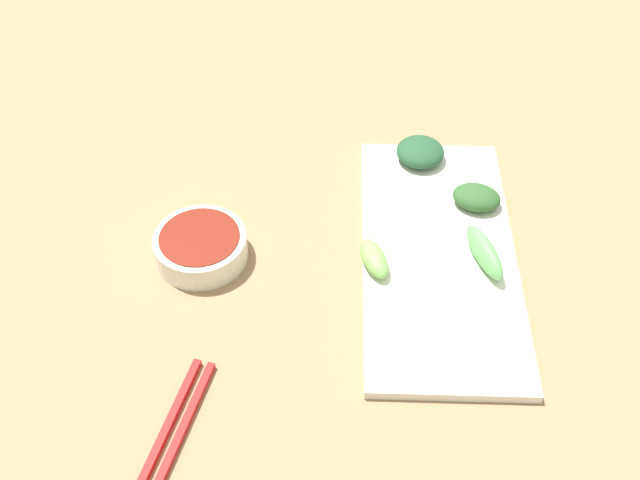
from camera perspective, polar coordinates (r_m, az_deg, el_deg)
tabletop at (r=0.92m, az=2.29°, el=-1.90°), size 2.10×2.10×0.02m
sauce_bowl at (r=0.91m, az=-8.88°, el=-0.41°), size 0.11×0.11×0.03m
serving_plate at (r=0.92m, az=8.81°, el=-1.11°), size 0.18×0.39×0.01m
broccoli_leafy_0 at (r=0.97m, az=11.59°, el=3.14°), size 0.07×0.06×0.02m
broccoli_stalk_1 at (r=0.90m, az=12.15°, el=-0.88°), size 0.05×0.09×0.03m
broccoli_leafy_2 at (r=1.02m, az=7.48°, el=6.54°), size 0.07×0.07×0.03m
broccoli_stalk_3 at (r=0.88m, az=4.04°, el=-1.37°), size 0.05×0.07×0.02m
chopsticks at (r=0.77m, az=-11.81°, el=-15.78°), size 0.08×0.23×0.01m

